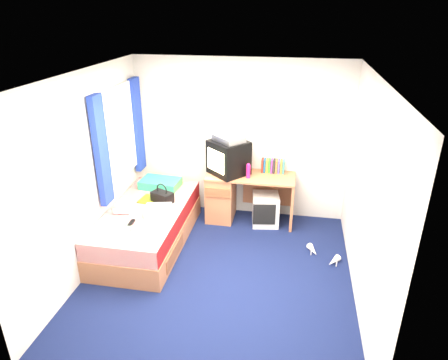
% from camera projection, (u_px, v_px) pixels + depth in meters
% --- Properties ---
extents(ground, '(3.40, 3.40, 0.00)m').
position_uv_depth(ground, '(219.00, 274.00, 4.94)').
color(ground, '#0C1438').
rests_on(ground, ground).
extents(room_shell, '(3.40, 3.40, 3.40)m').
position_uv_depth(room_shell, '(218.00, 165.00, 4.35)').
color(room_shell, white).
rests_on(room_shell, ground).
extents(bed, '(1.01, 2.00, 0.54)m').
position_uv_depth(bed, '(148.00, 226.00, 5.49)').
color(bed, '#B7734C').
rests_on(bed, ground).
extents(pillow, '(0.60, 0.41, 0.12)m').
position_uv_depth(pillow, '(160.00, 183.00, 5.97)').
color(pillow, teal).
rests_on(pillow, bed).
extents(desk, '(1.30, 0.55, 0.75)m').
position_uv_depth(desk, '(232.00, 194.00, 6.08)').
color(desk, '#B7734C').
rests_on(desk, ground).
extents(storage_cube, '(0.43, 0.43, 0.48)m').
position_uv_depth(storage_cube, '(265.00, 209.00, 5.99)').
color(storage_cube, silver).
rests_on(storage_cube, ground).
extents(crt_tv, '(0.69, 0.68, 0.50)m').
position_uv_depth(crt_tv, '(228.00, 158.00, 5.85)').
color(crt_tv, black).
rests_on(crt_tv, desk).
extents(vcr, '(0.52, 0.52, 0.08)m').
position_uv_depth(vcr, '(229.00, 138.00, 5.73)').
color(vcr, '#AAAAAC').
rests_on(vcr, crt_tv).
extents(book_row, '(0.34, 0.13, 0.20)m').
position_uv_depth(book_row, '(273.00, 166.00, 5.95)').
color(book_row, maroon).
rests_on(book_row, desk).
extents(picture_frame, '(0.04, 0.12, 0.14)m').
position_uv_depth(picture_frame, '(281.00, 168.00, 5.97)').
color(picture_frame, black).
rests_on(picture_frame, desk).
extents(pink_water_bottle, '(0.08, 0.08, 0.20)m').
position_uv_depth(pink_water_bottle, '(248.00, 171.00, 5.76)').
color(pink_water_bottle, '#C31B66').
rests_on(pink_water_bottle, desk).
extents(aerosol_can, '(0.06, 0.06, 0.19)m').
position_uv_depth(aerosol_can, '(241.00, 168.00, 5.88)').
color(aerosol_can, silver).
rests_on(aerosol_can, desk).
extents(handbag, '(0.34, 0.27, 0.28)m').
position_uv_depth(handbag, '(162.00, 197.00, 5.51)').
color(handbag, black).
rests_on(handbag, bed).
extents(towel, '(0.38, 0.34, 0.11)m').
position_uv_depth(towel, '(158.00, 211.00, 5.19)').
color(towel, white).
rests_on(towel, bed).
extents(magazine, '(0.24, 0.30, 0.01)m').
position_uv_depth(magazine, '(148.00, 199.00, 5.61)').
color(magazine, '#B4CC16').
rests_on(magazine, bed).
extents(water_bottle, '(0.21, 0.11, 0.07)m').
position_uv_depth(water_bottle, '(122.00, 212.00, 5.21)').
color(water_bottle, silver).
rests_on(water_bottle, bed).
extents(colour_swatch_fan, '(0.20, 0.20, 0.01)m').
position_uv_depth(colour_swatch_fan, '(129.00, 226.00, 4.93)').
color(colour_swatch_fan, yellow).
rests_on(colour_swatch_fan, bed).
extents(remote_control, '(0.05, 0.16, 0.02)m').
position_uv_depth(remote_control, '(131.00, 223.00, 5.00)').
color(remote_control, black).
rests_on(remote_control, bed).
extents(window_assembly, '(0.11, 1.42, 1.40)m').
position_uv_depth(window_assembly, '(120.00, 136.00, 5.43)').
color(window_assembly, silver).
rests_on(window_assembly, room_shell).
extents(white_heels, '(0.44, 0.44, 0.09)m').
position_uv_depth(white_heels, '(323.00, 256.00, 5.23)').
color(white_heels, white).
rests_on(white_heels, ground).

